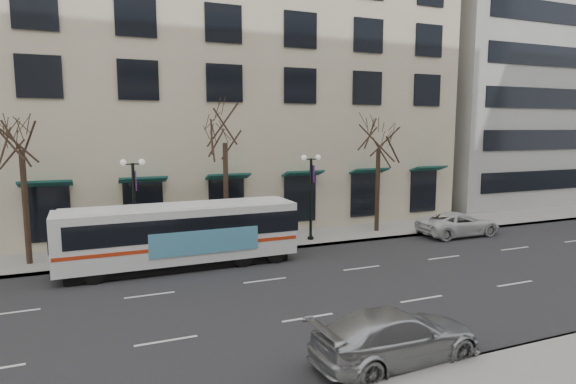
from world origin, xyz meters
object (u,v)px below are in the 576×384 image
city_bus (182,233)px  silver_car (396,336)px  white_pickup (458,224)px  lamp_post_right (311,193)px  tree_far_mid (225,125)px  lamp_post_left (134,203)px  tree_far_left (20,130)px  tree_far_right (379,133)px

city_bus → silver_car: city_bus is taller
white_pickup → silver_car: bearing=133.2°
lamp_post_right → silver_car: lamp_post_right is taller
tree_far_mid → lamp_post_right: (5.01, -0.60, -3.96)m
lamp_post_left → lamp_post_right: bearing=0.0°
city_bus → white_pickup: size_ratio=2.14×
lamp_post_right → city_bus: (-8.04, -2.40, -1.25)m
lamp_post_left → city_bus: lamp_post_left is taller
tree_far_mid → white_pickup: (14.38, -2.60, -6.17)m
silver_car → white_pickup: (13.33, 12.40, -0.02)m
white_pickup → tree_far_left: bearing=84.1°
tree_far_left → tree_far_right: 20.00m
lamp_post_left → silver_car: lamp_post_left is taller
lamp_post_left → lamp_post_right: size_ratio=1.00×
tree_far_left → white_pickup: 25.23m
tree_far_right → lamp_post_left: tree_far_right is taller
tree_far_left → lamp_post_left: (5.01, -0.60, -3.75)m
tree_far_right → silver_car: tree_far_right is taller
lamp_post_left → silver_car: (6.04, -14.40, -2.18)m
lamp_post_left → white_pickup: (19.37, -2.00, -2.20)m
lamp_post_right → silver_car: bearing=-105.4°
lamp_post_left → white_pickup: bearing=-5.9°
city_bus → silver_car: size_ratio=2.17×
tree_far_right → city_bus: size_ratio=0.71×
lamp_post_left → city_bus: (1.96, -2.40, -1.25)m
tree_far_right → lamp_post_left: (-14.99, -0.60, -3.48)m
tree_far_right → lamp_post_right: (-4.99, -0.60, -3.48)m
tree_far_right → white_pickup: tree_far_right is taller
lamp_post_right → city_bus: 8.49m
tree_far_right → tree_far_mid: bearing=180.0°
tree_far_left → tree_far_right: (20.00, 0.00, -0.28)m
tree_far_right → tree_far_left: bearing=180.0°
tree_far_left → lamp_post_left: bearing=-6.8°
tree_far_right → silver_car: (-8.95, -15.00, -5.66)m
silver_car → tree_far_right: bearing=-33.3°
tree_far_mid → tree_far_right: size_ratio=1.06×
city_bus → lamp_post_left: bearing=128.5°
tree_far_left → lamp_post_right: 15.48m
tree_far_right → city_bus: (-13.04, -3.00, -4.73)m
lamp_post_right → silver_car: 15.09m
tree_far_left → city_bus: tree_far_left is taller
tree_far_mid → lamp_post_left: size_ratio=1.64×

